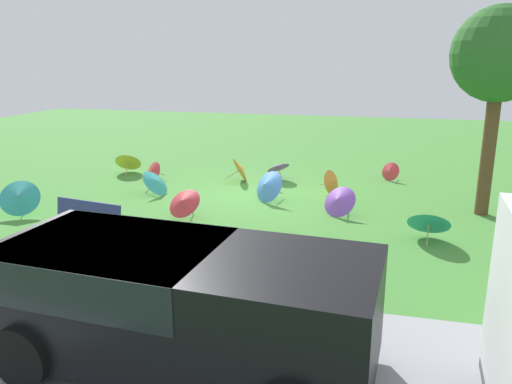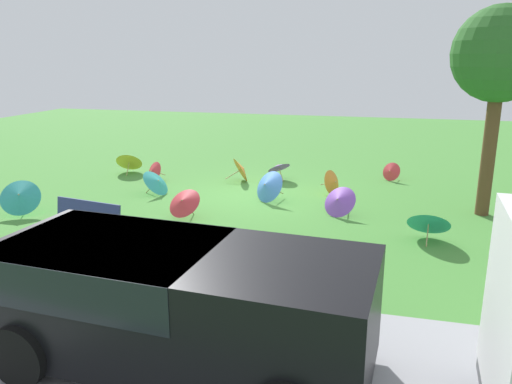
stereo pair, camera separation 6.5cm
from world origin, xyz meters
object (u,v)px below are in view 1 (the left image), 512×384
(parasol_orange_0, at_px, (333,182))
(parasol_teal_0, at_px, (429,221))
(parasol_red_1, at_px, (390,171))
(parasol_yellow_1, at_px, (129,160))
(van_dark, at_px, (171,296))
(parasol_red_2, at_px, (183,202))
(shade_tree, at_px, (500,57))
(parasol_teal_1, at_px, (156,182))
(parasol_purple_1, at_px, (278,166))
(parasol_blue_0, at_px, (267,186))
(parasol_red_0, at_px, (152,171))
(parasol_teal_2, at_px, (19,197))
(parasol_orange_1, at_px, (241,169))
(parasol_purple_0, at_px, (339,200))
(park_bench, at_px, (94,220))

(parasol_orange_0, bearing_deg, parasol_teal_0, 126.01)
(parasol_red_1, relative_size, parasol_yellow_1, 0.68)
(parasol_teal_0, relative_size, parasol_yellow_1, 0.97)
(parasol_teal_0, xyz_separation_m, parasol_red_1, (0.76, -5.29, -0.14))
(van_dark, distance_m, parasol_red_2, 5.89)
(shade_tree, height_order, parasol_teal_1, shade_tree)
(parasol_red_1, bearing_deg, parasol_purple_1, 13.16)
(parasol_blue_0, bearing_deg, parasol_red_2, 50.65)
(parasol_red_0, distance_m, parasol_red_2, 3.97)
(parasol_red_0, bearing_deg, parasol_teal_2, 68.52)
(shade_tree, height_order, parasol_red_0, shade_tree)
(parasol_yellow_1, xyz_separation_m, parasol_purple_1, (-4.97, -0.24, 0.01))
(parasol_teal_2, height_order, parasol_red_1, parasol_teal_2)
(parasol_red_0, relative_size, parasol_orange_1, 0.78)
(parasol_red_1, distance_m, parasol_orange_1, 4.60)
(shade_tree, distance_m, parasol_blue_0, 6.27)
(parasol_orange_0, bearing_deg, parasol_purple_0, 99.58)
(parasol_teal_2, height_order, parasol_purple_0, parasol_teal_2)
(park_bench, xyz_separation_m, parasol_teal_1, (0.34, -3.74, -0.11))
(van_dark, distance_m, parasol_teal_2, 7.64)
(parasol_teal_0, distance_m, parasol_orange_1, 6.58)
(parasol_purple_1, bearing_deg, shade_tree, 158.03)
(park_bench, bearing_deg, parasol_orange_0, -132.18)
(van_dark, height_order, parasol_orange_1, van_dark)
(parasol_red_2, bearing_deg, shade_tree, -162.85)
(parasol_teal_1, height_order, parasol_orange_0, parasol_orange_0)
(park_bench, bearing_deg, parasol_blue_0, -126.45)
(park_bench, xyz_separation_m, parasol_purple_1, (-2.59, -6.24, -0.04))
(parasol_red_0, relative_size, parasol_blue_0, 0.69)
(shade_tree, height_order, parasol_orange_1, shade_tree)
(parasol_teal_1, xyz_separation_m, parasol_blue_0, (-3.14, -0.06, 0.08))
(parasol_teal_0, height_order, parasol_red_1, parasol_teal_0)
(parasol_teal_1, relative_size, parasol_orange_1, 0.96)
(parasol_red_1, xyz_separation_m, parasol_red_2, (4.74, 5.16, 0.12))
(park_bench, relative_size, parasol_teal_2, 1.41)
(parasol_purple_0, xyz_separation_m, parasol_purple_1, (2.16, -3.21, 0.06))
(parasol_teal_0, xyz_separation_m, parasol_purple_1, (4.14, -4.50, 0.00))
(parasol_teal_2, xyz_separation_m, parasol_blue_0, (-5.48, -2.68, -0.05))
(parasol_red_0, distance_m, parasol_red_1, 7.34)
(parasol_orange_0, bearing_deg, parasol_teal_2, 28.03)
(park_bench, distance_m, parasol_teal_2, 2.89)
(parasol_orange_0, bearing_deg, parasol_red_2, 43.29)
(parasol_orange_0, bearing_deg, parasol_yellow_1, -9.22)
(van_dark, relative_size, parasol_teal_0, 4.95)
(parasol_teal_1, bearing_deg, parasol_teal_2, 48.35)
(parasol_blue_0, xyz_separation_m, parasol_purple_0, (-1.95, 0.76, -0.06))
(parasol_orange_0, bearing_deg, parasol_red_1, -125.66)
(shade_tree, height_order, parasol_yellow_1, shade_tree)
(shade_tree, xyz_separation_m, parasol_yellow_1, (10.52, -2.00, -3.29))
(van_dark, height_order, parasol_teal_0, van_dark)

